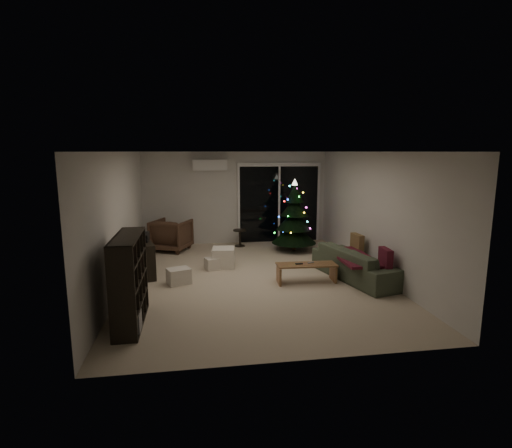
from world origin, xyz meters
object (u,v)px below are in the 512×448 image
Objects in this scene: media_cabinet at (140,258)px; christmas_tree at (294,215)px; coffee_table at (306,273)px; sofa at (358,263)px; armchair at (171,235)px; bookshelf at (118,281)px.

christmas_tree is (3.61, 1.51, 0.56)m from media_cabinet.
media_cabinet is 0.99× the size of coffee_table.
sofa reaches higher than coffee_table.
armchair is (0.52, 2.00, 0.04)m from media_cabinet.
sofa is 1.16× the size of christmas_tree.
bookshelf is at bearing -132.55° from christmas_tree.
coffee_table is at bearing -98.60° from christmas_tree.
sofa is at bearing -27.02° from media_cabinet.
sofa is 1.84× the size of coffee_table.
christmas_tree reaches higher than sofa.
armchair reaches higher than coffee_table.
bookshelf is 0.63× the size of sofa.
armchair is (0.52, 4.42, -0.26)m from bookshelf.
bookshelf is at bearing -105.04° from media_cabinet.
armchair is at bearing 59.00° from bookshelf.
armchair is 4.04m from coffee_table.
christmas_tree is (0.38, 2.49, 0.73)m from coffee_table.
bookshelf is at bearing -153.18° from coffee_table.
armchair is at bearing 135.12° from coffee_table.
christmas_tree is (3.09, -0.49, 0.51)m from armchair.
armchair is 0.48× the size of christmas_tree.
bookshelf is 5.34m from christmas_tree.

